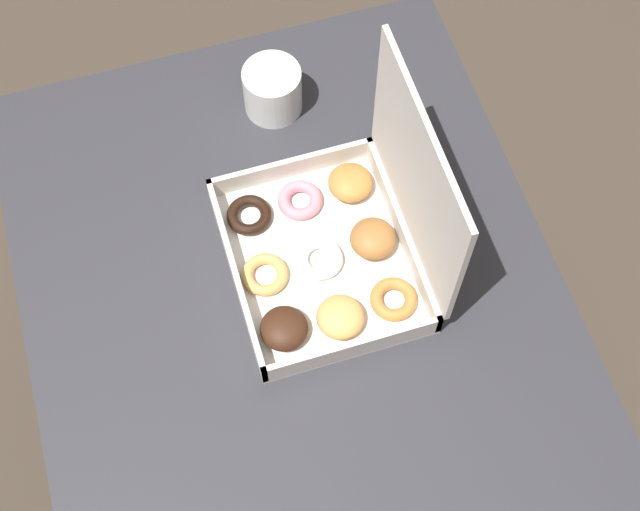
{
  "coord_description": "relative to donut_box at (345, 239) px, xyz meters",
  "views": [
    {
      "loc": [
        0.5,
        -0.11,
        1.9
      ],
      "look_at": [
        -0.03,
        0.05,
        0.78
      ],
      "focal_mm": 50.0,
      "sensor_mm": 36.0,
      "label": 1
    }
  ],
  "objects": [
    {
      "name": "coffee_mug",
      "position": [
        -0.28,
        -0.03,
        -0.01
      ],
      "size": [
        0.09,
        0.09,
        0.08
      ],
      "color": "white",
      "rests_on": "dining_table"
    },
    {
      "name": "donut_box",
      "position": [
        0.0,
        0.0,
        0.0
      ],
      "size": [
        0.3,
        0.26,
        0.29
      ],
      "color": "silver",
      "rests_on": "dining_table"
    },
    {
      "name": "ground_plane",
      "position": [
        0.03,
        -0.09,
        -0.81
      ],
      "size": [
        8.0,
        8.0,
        0.0
      ],
      "primitive_type": "plane",
      "color": "#42382D"
    },
    {
      "name": "dining_table",
      "position": [
        0.03,
        -0.09,
        -0.19
      ],
      "size": [
        0.91,
        0.74,
        0.76
      ],
      "color": "#2D2D33",
      "rests_on": "ground_plane"
    }
  ]
}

